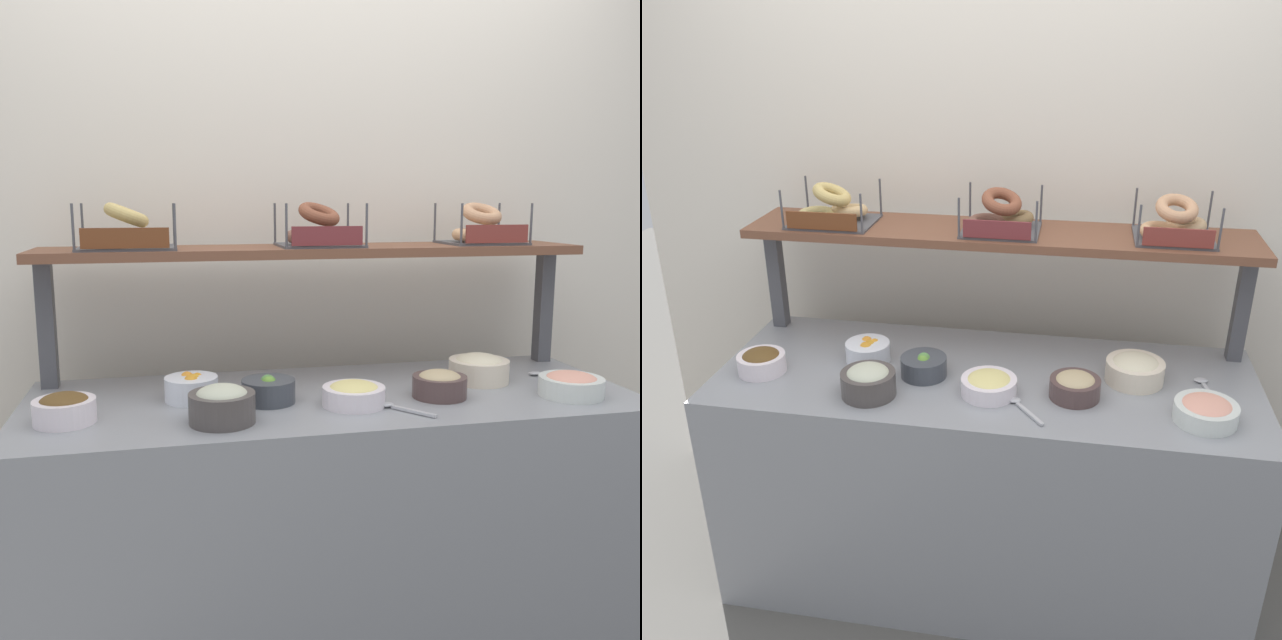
# 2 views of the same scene
# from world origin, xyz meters

# --- Properties ---
(ground_plane) EXTENTS (8.00, 8.00, 0.00)m
(ground_plane) POSITION_xyz_m (0.00, 0.00, 0.00)
(ground_plane) COLOR #595651
(back_wall) EXTENTS (3.02, 0.06, 2.40)m
(back_wall) POSITION_xyz_m (0.00, 0.55, 1.20)
(back_wall) COLOR silver
(back_wall) RESTS_ON ground_plane
(deli_counter) EXTENTS (1.82, 0.70, 0.85)m
(deli_counter) POSITION_xyz_m (0.00, 0.00, 0.42)
(deli_counter) COLOR gray
(deli_counter) RESTS_ON ground_plane
(shelf_riser_left) EXTENTS (0.05, 0.05, 0.40)m
(shelf_riser_left) POSITION_xyz_m (-0.85, 0.27, 1.05)
(shelf_riser_left) COLOR #4C4C51
(shelf_riser_left) RESTS_ON deli_counter
(shelf_riser_right) EXTENTS (0.05, 0.05, 0.40)m
(shelf_riser_right) POSITION_xyz_m (0.85, 0.27, 1.05)
(shelf_riser_right) COLOR #4C4C51
(shelf_riser_right) RESTS_ON deli_counter
(upper_shelf) EXTENTS (1.78, 0.32, 0.03)m
(upper_shelf) POSITION_xyz_m (0.00, 0.27, 1.26)
(upper_shelf) COLOR brown
(upper_shelf) RESTS_ON shelf_riser_left
(bowl_tuna_salad) EXTENTS (0.18, 0.18, 0.10)m
(bowl_tuna_salad) POSITION_xyz_m (-0.35, -0.20, 0.90)
(bowl_tuna_salad) COLOR #4C4543
(bowl_tuna_salad) RESTS_ON deli_counter
(bowl_hummus) EXTENTS (0.16, 0.16, 0.08)m
(bowl_hummus) POSITION_xyz_m (0.30, -0.10, 0.89)
(bowl_hummus) COLOR #503B3A
(bowl_hummus) RESTS_ON deli_counter
(bowl_veggie_mix) EXTENTS (0.16, 0.16, 0.08)m
(bowl_veggie_mix) POSITION_xyz_m (-0.20, -0.04, 0.89)
(bowl_veggie_mix) COLOR #40454C
(bowl_veggie_mix) RESTS_ON deli_counter
(bowl_potato_salad) EXTENTS (0.19, 0.19, 0.09)m
(bowl_potato_salad) POSITION_xyz_m (0.49, 0.04, 0.90)
(bowl_potato_salad) COLOR beige
(bowl_potato_salad) RESTS_ON deli_counter
(bowl_chocolate_spread) EXTENTS (0.16, 0.16, 0.08)m
(bowl_chocolate_spread) POSITION_xyz_m (-0.75, -0.11, 0.89)
(bowl_chocolate_spread) COLOR white
(bowl_chocolate_spread) RESTS_ON deli_counter
(bowl_egg_salad) EXTENTS (0.18, 0.18, 0.07)m
(bowl_egg_salad) POSITION_xyz_m (0.03, -0.12, 0.88)
(bowl_egg_salad) COLOR white
(bowl_egg_salad) RESTS_ON deli_counter
(bowl_lox_spread) EXTENTS (0.19, 0.19, 0.07)m
(bowl_lox_spread) POSITION_xyz_m (0.69, -0.17, 0.89)
(bowl_lox_spread) COLOR silver
(bowl_lox_spread) RESTS_ON deli_counter
(bowl_fruit_salad) EXTENTS (0.16, 0.16, 0.08)m
(bowl_fruit_salad) POSITION_xyz_m (-0.42, 0.03, 0.89)
(bowl_fruit_salad) COLOR white
(bowl_fruit_salad) RESTS_ON deli_counter
(serving_spoon_near_plate) EXTENTS (0.06, 0.17, 0.01)m
(serving_spoon_near_plate) POSITION_xyz_m (0.72, 0.03, 0.86)
(serving_spoon_near_plate) COLOR #B7B7BC
(serving_spoon_near_plate) RESTS_ON deli_counter
(serving_spoon_by_edge) EXTENTS (0.13, 0.15, 0.01)m
(serving_spoon_by_edge) POSITION_xyz_m (0.14, -0.19, 0.86)
(serving_spoon_by_edge) COLOR #B7B7BC
(serving_spoon_by_edge) RESTS_ON deli_counter
(bagel_basket_plain) EXTENTS (0.30, 0.26, 0.15)m
(bagel_basket_plain) POSITION_xyz_m (-0.60, 0.25, 1.33)
(bagel_basket_plain) COLOR #4C4C51
(bagel_basket_plain) RESTS_ON upper_shelf
(bagel_basket_cinnamon_raisin) EXTENTS (0.27, 0.25, 0.15)m
(bagel_basket_cinnamon_raisin) POSITION_xyz_m (0.01, 0.25, 1.33)
(bagel_basket_cinnamon_raisin) COLOR #4C4C51
(bagel_basket_cinnamon_raisin) RESTS_ON upper_shelf
(bagel_basket_sesame) EXTENTS (0.27, 0.25, 0.15)m
(bagel_basket_sesame) POSITION_xyz_m (0.59, 0.27, 1.33)
(bagel_basket_sesame) COLOR #4C4C51
(bagel_basket_sesame) RESTS_ON upper_shelf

